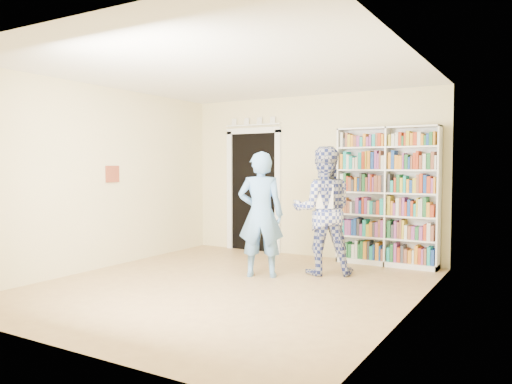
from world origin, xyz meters
TOP-DOWN VIEW (x-y plane):
  - floor at (0.00, 0.00)m, footprint 5.00×5.00m
  - ceiling at (0.00, 0.00)m, footprint 5.00×5.00m
  - wall_back at (0.00, 2.50)m, footprint 4.50×0.00m
  - wall_left at (-2.25, 0.00)m, footprint 0.00×5.00m
  - wall_right at (2.25, 0.00)m, footprint 0.00×5.00m
  - bookshelf at (1.35, 2.34)m, footprint 1.53×0.29m
  - doorway at (-1.10, 2.48)m, footprint 1.10×0.08m
  - wall_art at (-2.23, 0.20)m, footprint 0.03×0.25m
  - man_blue at (0.07, 0.70)m, footprint 0.74×0.62m
  - man_plaid at (0.75, 1.29)m, footprint 1.09×1.01m
  - paper_sheet at (0.86, 1.07)m, footprint 0.22×0.10m

SIDE VIEW (x-z plane):
  - floor at x=0.00m, z-range 0.00..0.00m
  - man_blue at x=0.07m, z-range 0.00..1.72m
  - man_plaid at x=0.75m, z-range 0.00..1.79m
  - bookshelf at x=1.35m, z-range 0.01..2.12m
  - paper_sheet at x=0.86m, z-range 0.94..1.27m
  - doorway at x=-1.10m, z-range -0.04..2.39m
  - wall_back at x=0.00m, z-range -0.90..3.60m
  - wall_left at x=-2.25m, z-range -1.15..3.85m
  - wall_right at x=2.25m, z-range -1.15..3.85m
  - wall_art at x=-2.23m, z-range 1.27..1.52m
  - ceiling at x=0.00m, z-range 2.70..2.70m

